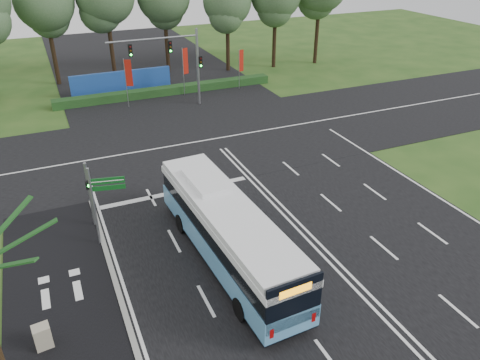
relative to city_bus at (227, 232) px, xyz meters
name	(u,v)px	position (x,y,z in m)	size (l,w,h in m)	color
ground	(283,215)	(4.59, 2.65, -1.76)	(120.00, 120.00, 0.00)	#244918
road_main	(283,215)	(4.59, 2.65, -1.74)	(20.00, 120.00, 0.04)	black
road_cross	(211,140)	(4.59, 14.65, -1.74)	(120.00, 14.00, 0.05)	black
bike_path	(64,310)	(-7.91, -0.35, -1.73)	(5.00, 18.00, 0.06)	black
kerb_strip	(119,294)	(-5.51, -0.35, -1.70)	(0.25, 18.00, 0.12)	gray
city_bus	(227,232)	(0.00, 0.00, 0.00)	(3.14, 12.31, 3.50)	#5697C7
pedestrian_signal	(90,193)	(-5.65, 5.91, 0.38)	(0.32, 0.44, 3.92)	gray
street_sign	(100,198)	(-5.32, 3.96, 1.04)	(1.73, 0.45, 4.51)	gray
utility_cabinet	(43,337)	(-8.81, -2.18, -1.22)	(0.65, 0.54, 1.09)	#A79E87
banner_flag_left	(128,76)	(0.45, 24.86, 1.20)	(0.64, 0.27, 4.55)	gray
banner_flag_mid	(185,64)	(6.35, 26.43, 1.29)	(0.64, 0.32, 4.69)	gray
banner_flag_right	(241,63)	(12.16, 26.04, 0.92)	(0.58, 0.22, 4.08)	gray
traffic_light_gantry	(178,57)	(4.80, 23.15, 2.90)	(8.41, 0.28, 7.00)	gray
hedge	(167,91)	(4.59, 27.15, -1.36)	(22.00, 1.20, 0.80)	#143816
blue_hoarding	(122,82)	(0.59, 29.65, -0.66)	(10.00, 0.30, 2.20)	#1C469C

